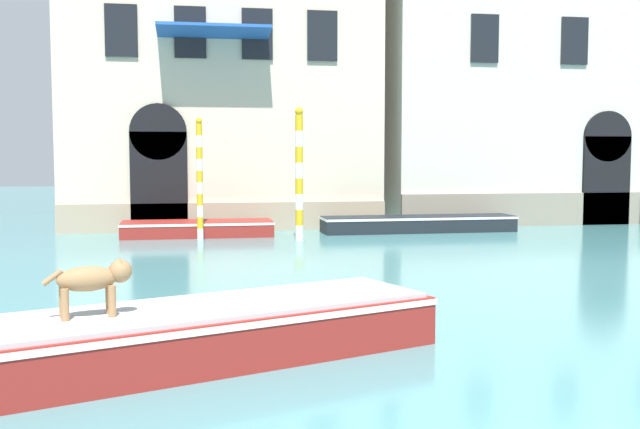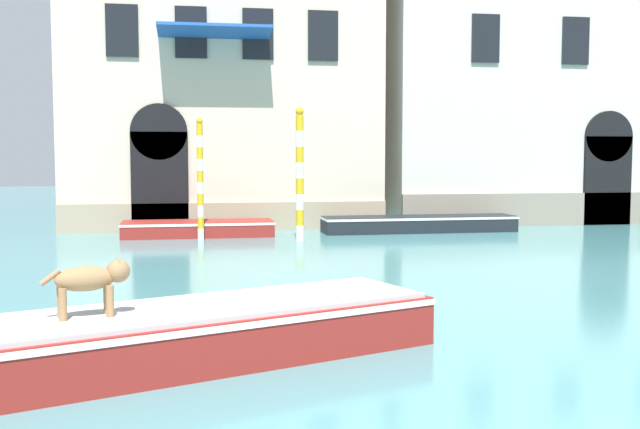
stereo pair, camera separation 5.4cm
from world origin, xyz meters
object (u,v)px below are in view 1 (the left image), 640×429
boat_moored_near_palazzo (198,228)px  boat_moored_far (418,223)px  boat_foreground (172,335)px  dog_on_deck (94,279)px  mooring_pole_2 (299,174)px  mooring_pole_0 (200,179)px

boat_moored_near_palazzo → boat_moored_far: size_ratio=0.73×
boat_foreground → dog_on_deck: bearing=177.8°
boat_moored_far → mooring_pole_2: mooring_pole_2 is taller
boat_moored_near_palazzo → boat_foreground: bearing=-92.1°
dog_on_deck → mooring_pole_0: mooring_pole_0 is taller
boat_foreground → mooring_pole_2: bearing=54.0°
dog_on_deck → mooring_pole_2: size_ratio=0.25×
dog_on_deck → boat_moored_far: bearing=45.6°
boat_moored_near_palazzo → mooring_pole_2: (3.06, -1.82, 1.79)m
boat_foreground → mooring_pole_0: bearing=66.8°
boat_foreground → boat_moored_near_palazzo: (0.42, 14.95, -0.12)m
boat_moored_far → mooring_pole_0: 7.64m
mooring_pole_0 → mooring_pole_2: (2.98, -0.75, 0.15)m
mooring_pole_0 → boat_foreground: bearing=-92.1°
boat_moored_near_palazzo → mooring_pole_0: bearing=-86.4°
mooring_pole_0 → mooring_pole_2: 3.08m
dog_on_deck → boat_moored_near_palazzo: (1.31, 15.25, -0.91)m
dog_on_deck → mooring_pole_2: mooring_pole_2 is taller
boat_foreground → dog_on_deck: dog_on_deck is taller
boat_foreground → boat_moored_near_palazzo: bearing=67.2°
boat_moored_near_palazzo → mooring_pole_2: size_ratio=1.19×
boat_moored_near_palazzo → mooring_pole_0: 1.96m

